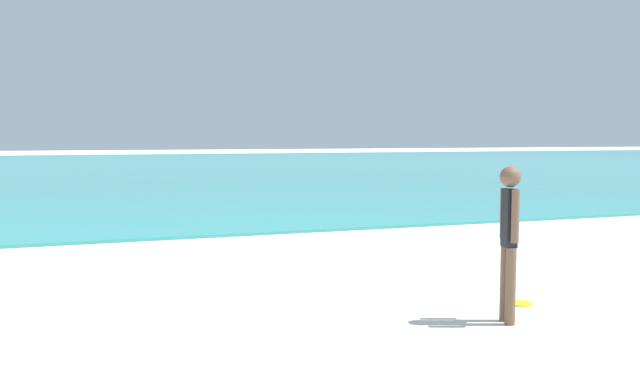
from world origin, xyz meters
name	(u,v)px	position (x,y,z in m)	size (l,w,h in m)	color
water	(125,167)	(0.00, 43.99, 0.03)	(160.00, 60.00, 0.06)	teal
person_standing	(509,235)	(1.38, 7.29, 0.91)	(0.21, 0.36, 1.60)	brown
frisbee	(521,304)	(1.97, 7.86, 0.01)	(0.26, 0.26, 0.03)	yellow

